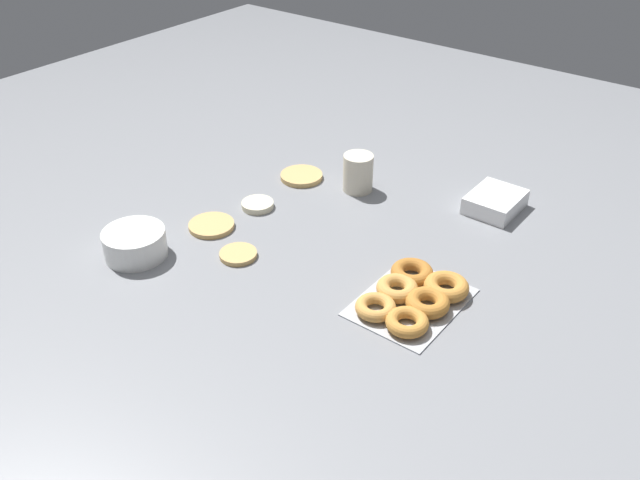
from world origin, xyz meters
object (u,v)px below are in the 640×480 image
(pancake_0, at_px, (301,176))
(paper_cup, at_px, (358,173))
(pancake_2, at_px, (211,225))
(donut_tray, at_px, (414,296))
(container_stack, at_px, (495,202))
(pancake_1, at_px, (258,205))
(batter_bowl, at_px, (135,244))
(pancake_3, at_px, (238,254))

(pancake_0, relative_size, paper_cup, 1.15)
(pancake_2, height_order, donut_tray, donut_tray)
(donut_tray, relative_size, container_stack, 1.72)
(pancake_2, bearing_deg, pancake_0, -2.68)
(pancake_1, bearing_deg, container_stack, -53.35)
(batter_bowl, bearing_deg, container_stack, -39.12)
(batter_bowl, distance_m, container_stack, 0.89)
(container_stack, relative_size, paper_cup, 1.44)
(pancake_2, relative_size, paper_cup, 1.10)
(donut_tray, relative_size, paper_cup, 2.48)
(donut_tray, distance_m, container_stack, 0.45)
(container_stack, distance_m, paper_cup, 0.36)
(batter_bowl, height_order, paper_cup, paper_cup)
(pancake_1, bearing_deg, batter_bowl, 166.92)
(pancake_1, distance_m, paper_cup, 0.28)
(pancake_3, xyz_separation_m, paper_cup, (0.42, -0.04, 0.04))
(pancake_1, bearing_deg, pancake_2, 169.87)
(paper_cup, bearing_deg, batter_bowl, 158.15)
(pancake_0, xyz_separation_m, container_stack, (0.17, -0.49, 0.02))
(donut_tray, xyz_separation_m, container_stack, (0.45, 0.03, 0.01))
(container_stack, bearing_deg, pancake_3, 145.95)
(pancake_1, bearing_deg, donut_tray, -99.92)
(pancake_3, height_order, paper_cup, paper_cup)
(pancake_1, xyz_separation_m, pancake_3, (-0.19, -0.11, -0.00))
(pancake_0, xyz_separation_m, batter_bowl, (-0.52, 0.07, 0.03))
(pancake_1, distance_m, pancake_3, 0.22)
(pancake_2, bearing_deg, container_stack, -45.50)
(pancake_1, relative_size, paper_cup, 0.81)
(pancake_3, relative_size, batter_bowl, 0.60)
(pancake_3, height_order, container_stack, container_stack)
(pancake_3, relative_size, donut_tray, 0.34)
(container_stack, bearing_deg, paper_cup, 110.80)
(pancake_1, height_order, batter_bowl, batter_bowl)
(pancake_0, distance_m, container_stack, 0.52)
(pancake_3, xyz_separation_m, donut_tray, (0.10, -0.40, 0.01))
(pancake_0, distance_m, batter_bowl, 0.52)
(pancake_0, bearing_deg, donut_tray, -118.10)
(pancake_1, distance_m, batter_bowl, 0.34)
(donut_tray, bearing_deg, container_stack, 4.06)
(donut_tray, xyz_separation_m, batter_bowl, (-0.24, 0.59, 0.01))
(pancake_3, distance_m, container_stack, 0.66)
(pancake_1, height_order, container_stack, container_stack)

